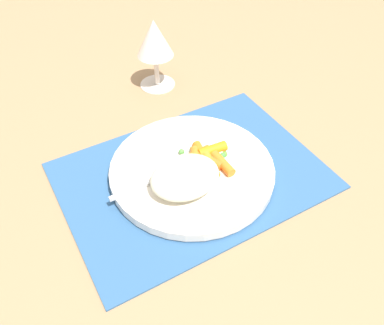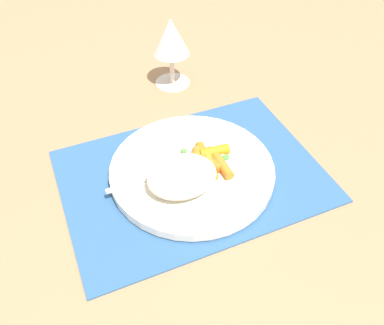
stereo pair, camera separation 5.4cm
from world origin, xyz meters
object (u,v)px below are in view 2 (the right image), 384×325
object	(u,v)px
fork	(180,169)
plate	(192,170)
rice_mound	(182,176)
wine_glass	(171,39)
carrot_portion	(209,159)

from	to	relation	value
fork	plate	bearing A→B (deg)	0.40
rice_mound	fork	world-z (taller)	rice_mound
plate	wine_glass	xyz separation A→B (m)	(0.07, 0.27, 0.09)
wine_glass	plate	bearing A→B (deg)	-104.54
rice_mound	wine_glass	bearing A→B (deg)	71.60
carrot_portion	fork	world-z (taller)	carrot_portion
fork	carrot_portion	bearing A→B (deg)	-1.63
plate	rice_mound	xyz separation A→B (m)	(-0.03, -0.03, 0.03)
rice_mound	fork	size ratio (longest dim) A/B	0.54
carrot_portion	fork	distance (m)	0.05
wine_glass	carrot_portion	bearing A→B (deg)	-98.41
plate	carrot_portion	size ratio (longest dim) A/B	3.05
plate	rice_mound	world-z (taller)	rice_mound
plate	fork	bearing A→B (deg)	-179.60
fork	wine_glass	world-z (taller)	wine_glass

